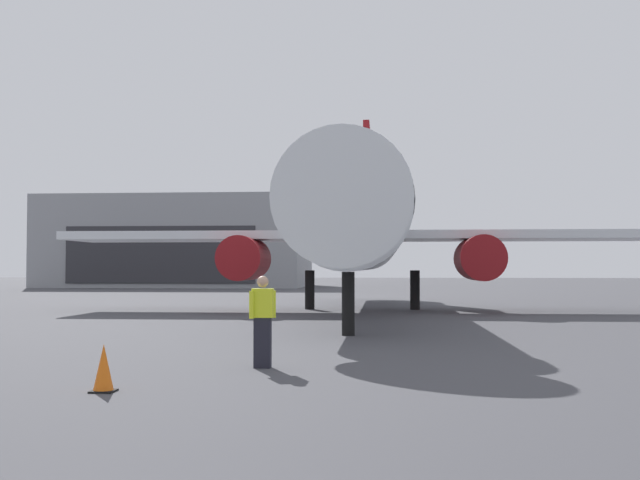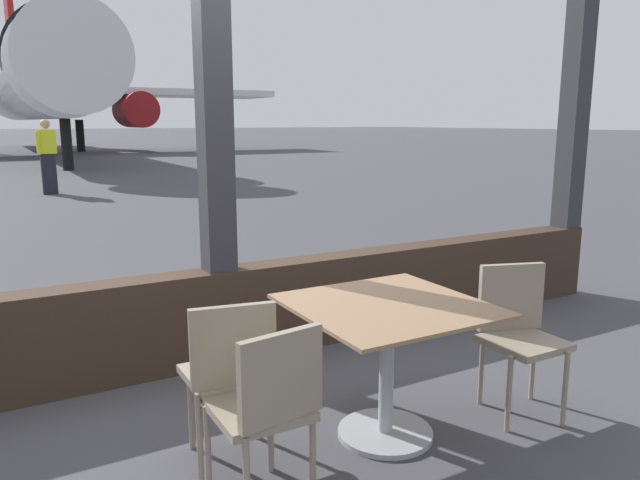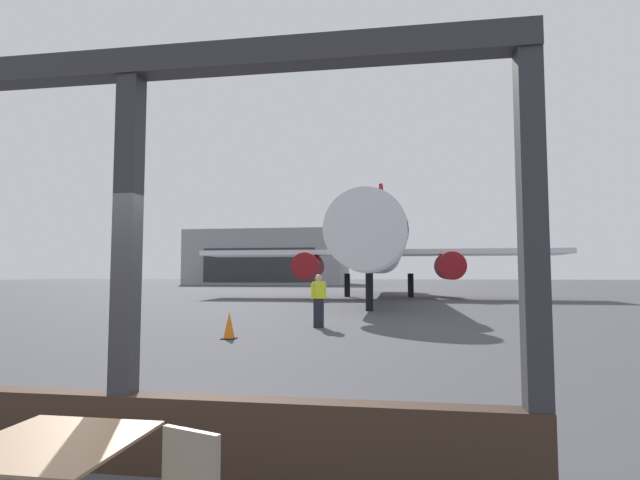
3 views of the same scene
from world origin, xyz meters
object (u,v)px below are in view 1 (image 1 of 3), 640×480
(ground_crew_worker, at_px, (263,320))
(distant_hangar, at_px, (181,243))
(traffic_cone, at_px, (104,369))
(airplane, at_px, (361,228))

(ground_crew_worker, bearing_deg, distant_hangar, 105.94)
(ground_crew_worker, xyz_separation_m, distant_hangar, (-18.52, 64.83, 3.56))
(distant_hangar, bearing_deg, ground_crew_worker, -74.06)
(traffic_cone, bearing_deg, airplane, 81.60)
(traffic_cone, xyz_separation_m, distant_hangar, (-16.55, 67.92, 4.11))
(airplane, bearing_deg, distant_hangar, 113.41)
(traffic_cone, bearing_deg, distant_hangar, 103.70)
(ground_crew_worker, distance_m, traffic_cone, 3.70)
(airplane, relative_size, ground_crew_worker, 17.81)
(airplane, height_order, ground_crew_worker, airplane)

